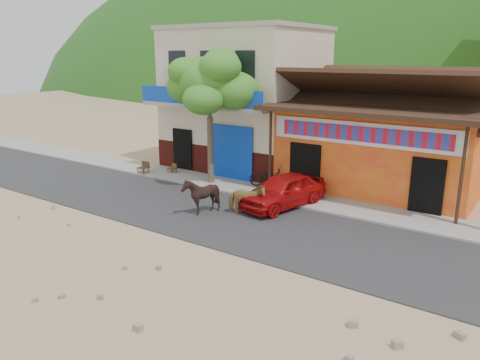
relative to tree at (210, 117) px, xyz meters
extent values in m
plane|color=#9E825B|center=(4.60, -5.80, -3.12)|extent=(120.00, 120.00, 0.00)
cube|color=#28282B|center=(4.60, -3.30, -3.10)|extent=(60.00, 5.00, 0.04)
cube|color=gray|center=(4.60, 0.20, -3.06)|extent=(60.00, 2.00, 0.12)
cube|color=orange|center=(6.60, 4.20, -1.32)|extent=(8.00, 6.00, 3.60)
cube|color=beige|center=(-0.90, 4.20, 0.38)|extent=(7.00, 6.00, 7.00)
imported|color=olive|center=(3.71, -2.57, -2.48)|extent=(1.55, 1.24, 1.19)
imported|color=black|center=(2.26, -3.46, -2.38)|extent=(1.66, 1.60, 1.41)
imported|color=#AE0C0E|center=(4.38, -1.00, -2.42)|extent=(2.40, 4.11, 1.31)
imported|color=black|center=(2.61, 0.82, -2.54)|extent=(1.86, 1.12, 0.92)
camera|label=1|loc=(12.95, -16.34, 2.75)|focal=35.00mm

